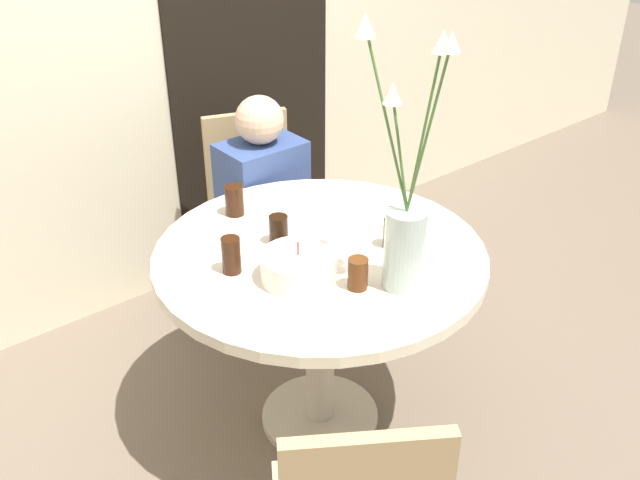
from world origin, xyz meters
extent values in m
plane|color=#6B5B4C|center=(0.00, 0.00, 0.00)|extent=(16.00, 16.00, 0.00)
cube|color=beige|center=(0.00, 1.24, 1.30)|extent=(8.00, 0.05, 2.60)
cube|color=black|center=(0.57, 1.21, 1.02)|extent=(0.90, 0.01, 2.05)
cylinder|color=beige|center=(0.00, 0.00, 0.74)|extent=(1.12, 1.12, 0.04)
cylinder|color=#B7AD99|center=(0.00, 0.00, 0.38)|extent=(0.11, 0.11, 0.69)
cylinder|color=#B7AD99|center=(0.00, 0.00, 0.01)|extent=(0.45, 0.45, 0.03)
cube|color=tan|center=(0.27, 0.76, 0.43)|extent=(0.51, 0.51, 0.04)
cube|color=tan|center=(0.33, 0.93, 0.68)|extent=(0.37, 0.16, 0.46)
cylinder|color=tan|center=(0.06, 0.66, 0.20)|extent=(0.03, 0.03, 0.41)
cylinder|color=tan|center=(0.38, 0.55, 0.20)|extent=(0.03, 0.03, 0.41)
cylinder|color=tan|center=(0.17, 0.98, 0.20)|extent=(0.03, 0.03, 0.41)
cylinder|color=tan|center=(0.49, 0.87, 0.20)|extent=(0.03, 0.03, 0.41)
cylinder|color=white|center=(-0.16, -0.09, 0.81)|extent=(0.24, 0.24, 0.09)
cylinder|color=#E54C4C|center=(-0.16, -0.09, 0.87)|extent=(0.01, 0.01, 0.04)
cylinder|color=#B2C6C1|center=(0.06, -0.32, 0.89)|extent=(0.13, 0.13, 0.26)
cylinder|color=#4C7538|center=(0.03, -0.26, 1.28)|extent=(0.08, 0.13, 0.53)
cone|color=silver|center=(-0.01, -0.20, 1.55)|extent=(0.06, 0.06, 0.07)
cylinder|color=#4C7538|center=(0.06, -0.38, 1.28)|extent=(0.01, 0.12, 0.52)
cone|color=silver|center=(0.06, -0.43, 1.54)|extent=(0.05, 0.05, 0.05)
cylinder|color=#4C7538|center=(0.05, -0.30, 1.20)|extent=(0.05, 0.06, 0.35)
cone|color=silver|center=(0.03, -0.28, 1.37)|extent=(0.05, 0.05, 0.06)
cylinder|color=#4C7538|center=(0.08, -0.35, 1.27)|extent=(0.03, 0.07, 0.50)
cone|color=silver|center=(0.09, -0.38, 1.52)|extent=(0.05, 0.05, 0.06)
cylinder|color=white|center=(0.36, -0.07, 0.77)|extent=(0.20, 0.20, 0.01)
cylinder|color=#33190C|center=(-0.30, 0.08, 0.82)|extent=(0.06, 0.06, 0.12)
cylinder|color=#33190C|center=(-0.08, 0.40, 0.82)|extent=(0.07, 0.07, 0.11)
cylinder|color=black|center=(-0.08, 0.13, 0.81)|extent=(0.06, 0.06, 0.10)
cylinder|color=black|center=(0.20, -0.13, 0.81)|extent=(0.06, 0.06, 0.10)
cylinder|color=#51280F|center=(-0.05, -0.25, 0.81)|extent=(0.06, 0.06, 0.10)
cube|color=#383333|center=(0.25, 0.69, 0.22)|extent=(0.31, 0.24, 0.45)
cube|color=#33477F|center=(0.25, 0.69, 0.66)|extent=(0.34, 0.24, 0.42)
sphere|color=#D1A889|center=(0.25, 0.69, 0.97)|extent=(0.20, 0.20, 0.20)
camera|label=1|loc=(-1.30, -1.58, 1.99)|focal=40.00mm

